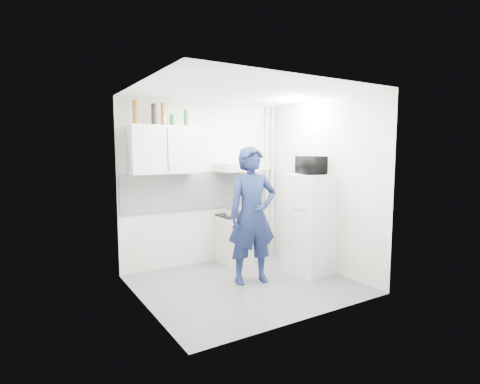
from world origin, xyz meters
TOP-DOWN VIEW (x-y plane):
  - floor at (0.00, 0.00)m, footprint 2.80×2.80m
  - ceiling at (0.00, 0.00)m, footprint 2.80×2.80m
  - wall_back at (0.00, 1.25)m, footprint 2.80×0.00m
  - wall_left at (-1.40, 0.00)m, footprint 0.00×2.60m
  - wall_right at (1.40, 0.00)m, footprint 0.00×2.60m
  - person at (0.14, 0.05)m, footprint 0.77×0.59m
  - stove at (0.40, 1.00)m, footprint 0.48×0.48m
  - fridge at (1.10, -0.06)m, footprint 0.69×0.69m
  - stove_top at (0.40, 1.00)m, footprint 0.46×0.46m
  - saucepan at (0.32, 0.93)m, footprint 0.18×0.18m
  - microwave at (1.10, -0.06)m, footprint 0.56×0.46m
  - bottle_a at (-1.15, 1.07)m, footprint 0.08×0.08m
  - bottle_c at (-0.88, 1.07)m, footprint 0.07×0.07m
  - bottle_d at (-0.74, 1.07)m, footprint 0.07×0.07m
  - canister_a at (-0.61, 1.07)m, footprint 0.07×0.07m
  - bottle_e at (-0.39, 1.07)m, footprint 0.06×0.06m
  - upper_cabinet at (-0.75, 1.07)m, footprint 1.00×0.35m
  - range_hood at (0.45, 1.00)m, footprint 0.60×0.50m
  - backsplash at (0.00, 1.24)m, footprint 2.74×0.03m
  - pipe_a at (1.30, 1.17)m, footprint 0.05×0.05m
  - pipe_b at (1.18, 1.17)m, footprint 0.04×0.04m
  - ceiling_spot_fixture at (1.00, 0.20)m, footprint 0.10×0.10m

SIDE VIEW (x-z plane):
  - floor at x=0.00m, z-range 0.00..0.00m
  - stove at x=0.40m, z-range 0.00..0.77m
  - fridge at x=1.10m, z-range 0.00..1.49m
  - stove_top at x=0.40m, z-range 0.77..0.80m
  - saucepan at x=0.32m, z-range 0.80..0.89m
  - person at x=0.14m, z-range 0.00..1.89m
  - backsplash at x=0.00m, z-range 0.90..1.50m
  - wall_left at x=-1.40m, z-range 0.00..2.60m
  - wall_right at x=1.40m, z-range 0.00..2.60m
  - pipe_a at x=1.30m, z-range 0.00..2.60m
  - pipe_b at x=1.18m, z-range 0.00..2.60m
  - wall_back at x=0.00m, z-range -0.10..2.70m
  - range_hood at x=0.45m, z-range 1.50..1.64m
  - microwave at x=1.10m, z-range 1.49..1.76m
  - upper_cabinet at x=-0.75m, z-range 1.50..2.20m
  - canister_a at x=-0.61m, z-range 2.20..2.37m
  - bottle_e at x=-0.39m, z-range 2.20..2.44m
  - bottle_c at x=-0.88m, z-range 2.20..2.51m
  - bottle_d at x=-0.74m, z-range 2.20..2.52m
  - bottle_a at x=-1.15m, z-range 2.20..2.54m
  - ceiling_spot_fixture at x=1.00m, z-range 2.56..2.58m
  - ceiling at x=0.00m, z-range 2.60..2.60m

